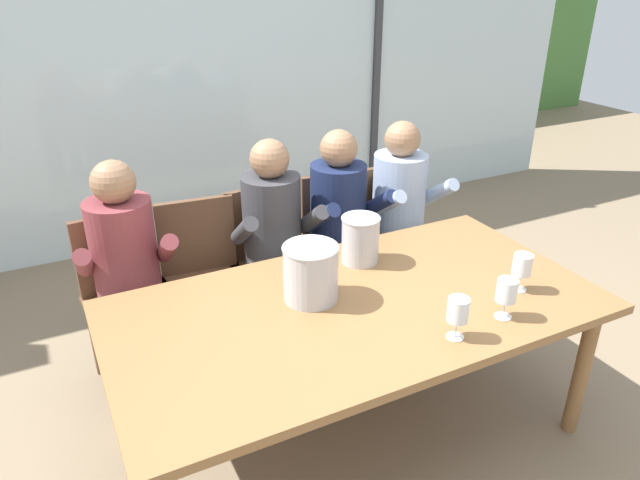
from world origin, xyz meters
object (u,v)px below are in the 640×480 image
object	(u,v)px
dining_table	(356,316)
person_pale_blue_shirt	(406,209)
person_maroon_top	(128,267)
wine_glass_center_pour	(458,310)
person_navy_polo	(345,222)
ice_bucket_primary	(311,272)
chair_near_window_right	(386,228)
chair_left_of_center	(203,270)
wine_glass_by_left_taster	(522,265)
chair_center	(268,253)
ice_bucket_secondary	(360,239)
person_charcoal_jacket	(277,236)
chair_near_curtain	(127,287)
chair_right_of_center	(340,238)
wine_glass_near_bucket	(507,292)

from	to	relation	value
dining_table	person_pale_blue_shirt	distance (m)	1.16
person_maroon_top	wine_glass_center_pour	bearing A→B (deg)	-46.36
person_navy_polo	ice_bucket_primary	bearing A→B (deg)	-132.77
person_pale_blue_shirt	wine_glass_center_pour	distance (m)	1.35
person_navy_polo	chair_near_window_right	bearing A→B (deg)	17.03
person_maroon_top	chair_left_of_center	bearing A→B (deg)	20.76
wine_glass_by_left_taster	chair_center	bearing A→B (deg)	120.74
chair_near_window_right	wine_glass_center_pour	world-z (taller)	same
ice_bucket_secondary	dining_table	bearing A→B (deg)	-121.96
dining_table	person_charcoal_jacket	bearing A→B (deg)	91.71
chair_center	ice_bucket_primary	world-z (taller)	ice_bucket_primary
person_charcoal_jacket	ice_bucket_secondary	bearing A→B (deg)	-60.58
chair_near_window_right	wine_glass_by_left_taster	xyz separation A→B (m)	(-0.08, -1.19, 0.32)
ice_bucket_primary	dining_table	bearing A→B (deg)	-39.31
person_pale_blue_shirt	ice_bucket_primary	world-z (taller)	person_pale_blue_shirt
person_maroon_top	wine_glass_by_left_taster	size ratio (longest dim) A/B	7.01
chair_left_of_center	dining_table	bearing A→B (deg)	-61.16
chair_near_window_right	ice_bucket_secondary	xyz separation A→B (m)	(-0.57, -0.63, 0.31)
person_maroon_top	wine_glass_by_left_taster	world-z (taller)	person_maroon_top
dining_table	wine_glass_center_pour	world-z (taller)	wine_glass_center_pour
person_maroon_top	dining_table	bearing A→B (deg)	-42.03
wine_glass_center_pour	chair_near_curtain	bearing A→B (deg)	127.87
chair_center	chair_right_of_center	world-z (taller)	same
wine_glass_by_left_taster	wine_glass_near_bucket	size ratio (longest dim) A/B	1.00
chair_left_of_center	wine_glass_near_bucket	distance (m)	1.61
person_maroon_top	ice_bucket_primary	bearing A→B (deg)	-43.30
person_navy_polo	chair_center	bearing A→B (deg)	155.06
person_pale_blue_shirt	ice_bucket_secondary	size ratio (longest dim) A/B	5.25
chair_left_of_center	wine_glass_center_pour	bearing A→B (deg)	-59.53
chair_center	wine_glass_center_pour	world-z (taller)	same
chair_near_window_right	wine_glass_by_left_taster	distance (m)	1.23
dining_table	ice_bucket_primary	world-z (taller)	ice_bucket_primary
wine_glass_near_bucket	chair_left_of_center	bearing A→B (deg)	124.46
person_charcoal_jacket	person_pale_blue_shirt	bearing A→B (deg)	3.94
chair_near_window_right	person_navy_polo	world-z (taller)	person_navy_polo
chair_center	ice_bucket_secondary	size ratio (longest dim) A/B	3.87
chair_left_of_center	person_charcoal_jacket	world-z (taller)	person_charcoal_jacket
person_pale_blue_shirt	wine_glass_by_left_taster	xyz separation A→B (m)	(-0.12, -1.04, 0.14)
chair_near_window_right	wine_glass_center_pour	bearing A→B (deg)	-115.90
wine_glass_near_bucket	chair_right_of_center	bearing A→B (deg)	91.42
wine_glass_by_left_taster	wine_glass_center_pour	xyz separation A→B (m)	(-0.48, -0.16, 0.00)
chair_left_of_center	wine_glass_by_left_taster	size ratio (longest dim) A/B	5.17
dining_table	chair_near_window_right	world-z (taller)	chair_near_window_right
person_charcoal_jacket	wine_glass_by_left_taster	distance (m)	1.28
wine_glass_center_pour	wine_glass_near_bucket	bearing A→B (deg)	5.62
chair_near_curtain	person_charcoal_jacket	xyz separation A→B (m)	(0.79, -0.12, 0.17)
person_maroon_top	ice_bucket_secondary	distance (m)	1.14
wine_glass_near_bucket	wine_glass_center_pour	bearing A→B (deg)	-174.38
wine_glass_center_pour	person_charcoal_jacket	bearing A→B (deg)	101.23
chair_near_curtain	chair_left_of_center	xyz separation A→B (m)	(0.40, 0.01, 0.00)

